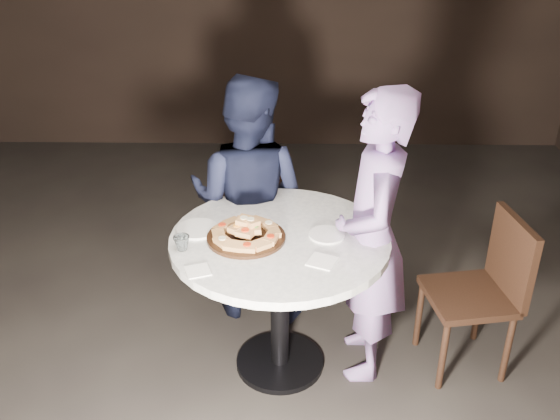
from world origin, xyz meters
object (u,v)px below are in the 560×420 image
(chair_right, at_px, (486,284))
(chair_far, at_px, (255,203))
(focaccia_pile, at_px, (246,231))
(diner_navy, at_px, (248,200))
(serving_board, at_px, (246,237))
(diner_teal, at_px, (372,239))
(table, at_px, (280,263))
(water_glass, at_px, (182,243))

(chair_right, bearing_deg, chair_far, -135.31)
(focaccia_pile, relative_size, diner_navy, 0.23)
(serving_board, height_order, diner_teal, diner_teal)
(serving_board, bearing_deg, diner_navy, 92.92)
(serving_board, bearing_deg, chair_right, 3.62)
(serving_board, height_order, focaccia_pile, focaccia_pile)
(chair_far, distance_m, chair_right, 1.62)
(table, xyz_separation_m, serving_board, (-0.17, -0.02, 0.17))
(water_glass, height_order, diner_navy, diner_navy)
(table, distance_m, focaccia_pile, 0.27)
(chair_far, bearing_deg, table, 89.63)
(chair_right, height_order, diner_navy, diner_navy)
(table, bearing_deg, diner_teal, 4.96)
(chair_right, bearing_deg, diner_teal, -98.22)
(chair_far, height_order, diner_teal, diner_teal)
(serving_board, relative_size, water_glass, 4.95)
(focaccia_pile, relative_size, water_glass, 4.44)
(water_glass, bearing_deg, chair_far, 75.18)
(focaccia_pile, relative_size, chair_far, 0.39)
(table, relative_size, diner_navy, 0.98)
(water_glass, distance_m, diner_teal, 0.99)
(table, height_order, diner_teal, diner_teal)
(chair_far, bearing_deg, diner_navy, 76.67)
(table, xyz_separation_m, water_glass, (-0.49, -0.13, 0.20))
(chair_far, xyz_separation_m, diner_navy, (-0.02, -0.42, 0.24))
(serving_board, distance_m, diner_navy, 0.61)
(table, distance_m, diner_teal, 0.50)
(table, xyz_separation_m, diner_teal, (0.48, 0.04, 0.12))
(water_glass, relative_size, chair_far, 0.09)
(diner_navy, xyz_separation_m, diner_teal, (0.69, -0.54, 0.05))
(table, xyz_separation_m, chair_far, (-0.18, 1.00, -0.16))
(serving_board, xyz_separation_m, chair_far, (-0.01, 1.02, -0.33))
(focaccia_pile, distance_m, diner_teal, 0.66)
(table, xyz_separation_m, focaccia_pile, (-0.17, -0.02, 0.21))
(chair_far, bearing_deg, water_glass, 64.33)
(serving_board, height_order, water_glass, water_glass)
(focaccia_pile, xyz_separation_m, chair_far, (-0.01, 1.02, -0.37))
(serving_board, relative_size, chair_right, 0.44)
(chair_right, xyz_separation_m, diner_navy, (-1.33, 0.52, 0.24))
(water_glass, relative_size, diner_teal, 0.05)
(table, height_order, water_glass, water_glass)
(water_glass, height_order, chair_far, same)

